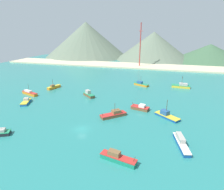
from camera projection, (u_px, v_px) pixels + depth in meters
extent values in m
cube|color=teal|center=(109.00, 99.00, 87.39)|extent=(260.00, 280.00, 0.50)
cube|color=orange|center=(54.00, 87.00, 101.94)|extent=(4.13, 8.16, 1.19)
cube|color=gold|center=(54.00, 86.00, 101.71)|extent=(4.22, 8.32, 0.20)
cube|color=brown|center=(52.00, 86.00, 100.74)|extent=(1.99, 2.46, 0.89)
cylinder|color=#4C3823|center=(53.00, 82.00, 100.46)|extent=(0.16, 0.16, 2.95)
cube|color=#14478C|center=(181.00, 144.00, 51.16)|extent=(4.25, 10.67, 0.91)
cube|color=white|center=(182.00, 143.00, 50.98)|extent=(4.34, 10.89, 0.20)
cube|color=#B2ADA3|center=(180.00, 138.00, 51.98)|extent=(2.48, 4.90, 1.27)
cube|color=orange|center=(30.00, 94.00, 91.93)|extent=(9.92, 4.90, 1.16)
cube|color=red|center=(30.00, 92.00, 91.71)|extent=(10.12, 5.00, 0.20)
cube|color=silver|center=(28.00, 91.00, 92.19)|extent=(4.57, 2.73, 0.80)
cylinder|color=#4C3823|center=(28.00, 87.00, 91.04)|extent=(0.10, 0.10, 3.51)
cube|color=brown|center=(113.00, 115.00, 68.60)|extent=(9.00, 8.52, 0.98)
cube|color=red|center=(113.00, 114.00, 68.41)|extent=(9.18, 8.69, 0.20)
cube|color=brown|center=(116.00, 111.00, 68.68)|extent=(3.64, 3.58, 1.23)
cylinder|color=#4C3823|center=(102.00, 115.00, 66.41)|extent=(0.51, 0.48, 1.33)
cylinder|color=#4C3823|center=(115.00, 107.00, 67.78)|extent=(0.15, 0.15, 2.73)
cube|color=#B2ADA3|center=(0.00, 130.00, 56.16)|extent=(3.22, 2.90, 0.84)
cube|color=brown|center=(140.00, 108.00, 74.80)|extent=(7.43, 4.58, 1.06)
cube|color=red|center=(140.00, 107.00, 74.59)|extent=(7.58, 4.67, 0.20)
cube|color=silver|center=(142.00, 106.00, 73.98)|extent=(2.81, 2.72, 1.02)
cylinder|color=#4C3823|center=(133.00, 104.00, 75.87)|extent=(0.63, 0.27, 1.44)
cube|color=orange|center=(141.00, 85.00, 107.25)|extent=(8.78, 6.12, 1.00)
cube|color=#238C5B|center=(141.00, 84.00, 107.06)|extent=(8.95, 6.25, 0.20)
cube|color=#28568C|center=(140.00, 82.00, 107.54)|extent=(3.57, 3.02, 1.19)
cylinder|color=#4C3823|center=(147.00, 84.00, 104.33)|extent=(0.58, 0.38, 1.35)
cylinder|color=#4C3823|center=(141.00, 79.00, 106.46)|extent=(0.11, 0.11, 2.95)
cube|color=#14478C|center=(167.00, 117.00, 67.83)|extent=(9.08, 8.01, 0.71)
cube|color=gold|center=(167.00, 116.00, 67.69)|extent=(9.27, 8.17, 0.20)
cube|color=#28568C|center=(165.00, 112.00, 68.29)|extent=(3.56, 3.45, 1.56)
cylinder|color=#4C3823|center=(167.00, 105.00, 66.92)|extent=(0.17, 0.17, 4.22)
cube|color=gold|center=(181.00, 87.00, 103.41)|extent=(9.65, 3.61, 1.21)
cube|color=#238C5B|center=(181.00, 85.00, 103.18)|extent=(9.84, 3.68, 0.20)
cube|color=#B2ADA3|center=(183.00, 84.00, 102.59)|extent=(4.37, 2.55, 1.19)
cylinder|color=#4C3823|center=(182.00, 80.00, 102.00)|extent=(0.15, 0.15, 4.02)
cube|color=#198466|center=(118.00, 159.00, 45.11)|extent=(9.16, 3.92, 1.16)
cube|color=red|center=(118.00, 157.00, 44.89)|extent=(9.34, 4.00, 0.20)
cube|color=brown|center=(114.00, 153.00, 45.16)|extent=(3.20, 2.16, 1.17)
cylinder|color=#4C3823|center=(134.00, 159.00, 42.88)|extent=(0.68, 0.26, 1.56)
cube|color=#1E5BA8|center=(26.00, 102.00, 81.15)|extent=(5.20, 7.77, 0.84)
cube|color=gold|center=(26.00, 101.00, 80.98)|extent=(5.30, 7.93, 0.20)
cube|color=#B2ADA3|center=(26.00, 99.00, 81.63)|extent=(2.50, 2.46, 1.13)
cube|color=brown|center=(89.00, 95.00, 89.42)|extent=(6.97, 6.22, 1.20)
cube|color=#238C5B|center=(89.00, 94.00, 89.19)|extent=(7.11, 6.35, 0.20)
cube|color=#B2ADA3|center=(88.00, 92.00, 89.59)|extent=(3.17, 3.01, 1.59)
cube|color=beige|center=(137.00, 66.00, 164.27)|extent=(247.00, 25.79, 1.20)
cone|color=#60705B|center=(86.00, 39.00, 223.19)|extent=(96.10, 96.10, 39.47)
cone|color=#60705B|center=(153.00, 46.00, 200.91)|extent=(79.33, 79.33, 28.68)
cone|color=#3D6042|center=(210.00, 53.00, 187.75)|extent=(74.25, 74.25, 17.22)
cylinder|color=#B7332D|center=(140.00, 46.00, 156.17)|extent=(0.81, 0.81, 35.91)
cylinder|color=#B7332D|center=(141.00, 31.00, 152.43)|extent=(3.59, 0.41, 0.41)
cylinder|color=#B7332D|center=(140.00, 40.00, 154.77)|extent=(0.41, 2.87, 0.41)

